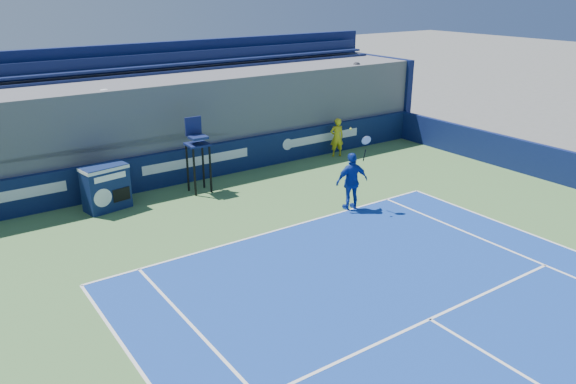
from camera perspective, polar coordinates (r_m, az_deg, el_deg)
ball_person at (r=22.37m, az=4.98°, el=5.56°), size 0.65×0.53×1.54m
back_hoarding at (r=19.82m, az=-9.29°, el=2.86°), size 20.40×0.21×1.20m
match_clock at (r=17.78m, az=-18.02°, el=0.54°), size 1.42×0.93×1.40m
umpire_chair at (r=18.40m, az=-9.20°, el=4.52°), size 0.72×0.72×2.48m
tennis_player at (r=16.97m, az=6.51°, el=1.10°), size 1.11×0.64×2.57m
stadium_seating at (r=21.31m, az=-11.96°, el=7.35°), size 21.00×4.05×4.40m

